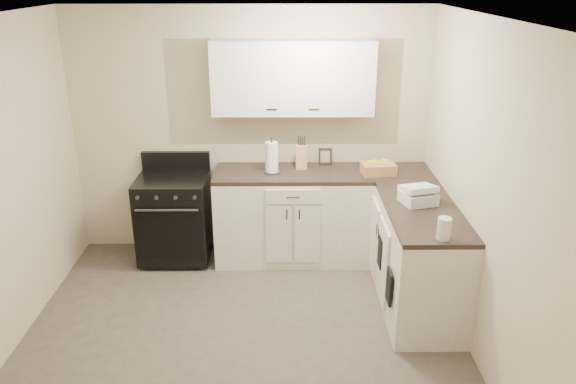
{
  "coord_description": "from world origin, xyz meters",
  "views": [
    {
      "loc": [
        0.34,
        -3.73,
        2.79
      ],
      "look_at": [
        0.37,
        0.85,
        0.98
      ],
      "focal_mm": 35.0,
      "sensor_mm": 36.0,
      "label": 1
    }
  ],
  "objects_px": {
    "knife_block": "(301,157)",
    "wicker_basket": "(378,169)",
    "countertop_grill": "(418,197)",
    "stove": "(175,217)",
    "paper_towel": "(272,157)"
  },
  "relations": [
    {
      "from": "knife_block",
      "to": "paper_towel",
      "type": "xyz_separation_m",
      "value": [
        -0.29,
        -0.11,
        0.03
      ]
    },
    {
      "from": "stove",
      "to": "knife_block",
      "type": "distance_m",
      "value": 1.43
    },
    {
      "from": "stove",
      "to": "paper_towel",
      "type": "xyz_separation_m",
      "value": [
        0.99,
        0.01,
        0.63
      ]
    },
    {
      "from": "wicker_basket",
      "to": "countertop_grill",
      "type": "distance_m",
      "value": 0.77
    },
    {
      "from": "paper_towel",
      "to": "countertop_grill",
      "type": "height_order",
      "value": "paper_towel"
    },
    {
      "from": "wicker_basket",
      "to": "countertop_grill",
      "type": "height_order",
      "value": "wicker_basket"
    },
    {
      "from": "wicker_basket",
      "to": "countertop_grill",
      "type": "xyz_separation_m",
      "value": [
        0.22,
        -0.74,
        -0.0
      ]
    },
    {
      "from": "stove",
      "to": "wicker_basket",
      "type": "xyz_separation_m",
      "value": [
        2.03,
        -0.04,
        0.53
      ]
    },
    {
      "from": "countertop_grill",
      "to": "wicker_basket",
      "type": "bearing_deg",
      "value": 91.06
    },
    {
      "from": "paper_towel",
      "to": "wicker_basket",
      "type": "bearing_deg",
      "value": -2.88
    },
    {
      "from": "knife_block",
      "to": "wicker_basket",
      "type": "distance_m",
      "value": 0.77
    },
    {
      "from": "wicker_basket",
      "to": "stove",
      "type": "bearing_deg",
      "value": 178.83
    },
    {
      "from": "stove",
      "to": "countertop_grill",
      "type": "height_order",
      "value": "countertop_grill"
    },
    {
      "from": "knife_block",
      "to": "countertop_grill",
      "type": "height_order",
      "value": "knife_block"
    },
    {
      "from": "stove",
      "to": "wicker_basket",
      "type": "height_order",
      "value": "wicker_basket"
    }
  ]
}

